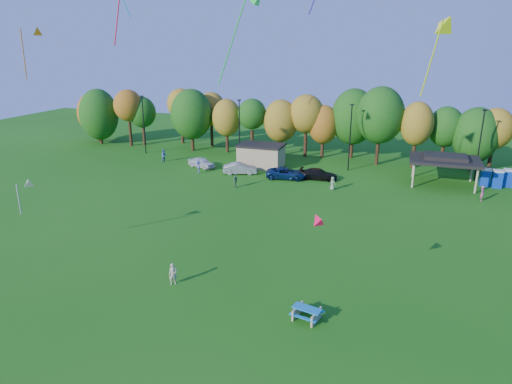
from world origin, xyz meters
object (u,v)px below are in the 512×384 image
(porta_potties, at_px, (497,178))
(car_c, at_px, (286,173))
(picnic_table, at_px, (307,313))
(car_d, at_px, (318,174))
(kite_flyer, at_px, (173,274))
(car_b, at_px, (240,168))
(car_a, at_px, (201,162))

(porta_potties, distance_m, car_c, 25.74)
(picnic_table, distance_m, car_d, 31.73)
(kite_flyer, distance_m, car_b, 29.80)
(kite_flyer, xyz_separation_m, car_b, (-5.72, 29.24, -0.07))
(porta_potties, height_order, car_a, porta_potties)
(car_d, bearing_deg, porta_potties, -82.81)
(car_a, xyz_separation_m, car_b, (6.36, -1.41, 0.03))
(picnic_table, relative_size, car_c, 0.41)
(kite_flyer, relative_size, car_b, 0.36)
(picnic_table, height_order, kite_flyer, kite_flyer)
(porta_potties, xyz_separation_m, car_a, (-38.10, -3.22, -0.38))
(car_a, bearing_deg, car_c, -77.85)
(car_b, xyz_separation_m, car_c, (6.46, -0.21, -0.02))
(picnic_table, distance_m, car_a, 38.92)
(picnic_table, bearing_deg, car_d, 112.39)
(picnic_table, height_order, car_c, car_c)
(car_a, distance_m, car_b, 6.52)
(porta_potties, height_order, car_b, porta_potties)
(kite_flyer, height_order, car_b, kite_flyer)
(picnic_table, relative_size, car_b, 0.47)
(porta_potties, bearing_deg, kite_flyer, -127.53)
(picnic_table, relative_size, car_d, 0.44)
(picnic_table, height_order, car_d, car_d)
(car_d, bearing_deg, picnic_table, -173.29)
(porta_potties, xyz_separation_m, car_d, (-21.24, -3.87, -0.40))
(car_c, bearing_deg, picnic_table, -170.97)
(porta_potties, bearing_deg, car_b, -171.70)
(car_a, bearing_deg, picnic_table, -125.72)
(car_a, relative_size, car_c, 0.81)
(porta_potties, relative_size, picnic_table, 1.78)
(car_b, distance_m, car_d, 10.53)
(kite_flyer, relative_size, car_a, 0.39)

